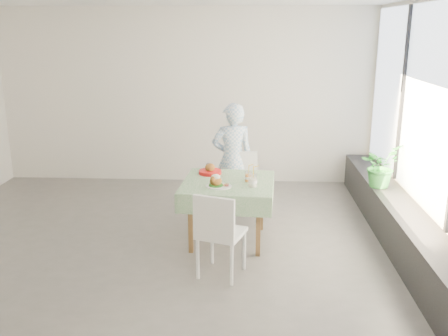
# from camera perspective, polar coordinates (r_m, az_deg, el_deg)

# --- Properties ---
(floor) EXTENTS (6.00, 6.00, 0.00)m
(floor) POSITION_cam_1_polar(r_m,az_deg,el_deg) (6.10, -7.10, -8.24)
(floor) COLOR #575553
(floor) RESTS_ON ground
(wall_back) EXTENTS (6.00, 0.02, 2.80)m
(wall_back) POSITION_cam_1_polar(r_m,az_deg,el_deg) (8.12, -4.41, 8.13)
(wall_back) COLOR white
(wall_back) RESTS_ON ground
(wall_front) EXTENTS (6.00, 0.02, 2.80)m
(wall_front) POSITION_cam_1_polar(r_m,az_deg,el_deg) (3.34, -15.22, -3.49)
(wall_front) COLOR white
(wall_front) RESTS_ON ground
(wall_right) EXTENTS (0.02, 5.00, 2.80)m
(wall_right) POSITION_cam_1_polar(r_m,az_deg,el_deg) (5.93, 22.36, 4.17)
(wall_right) COLOR white
(wall_right) RESTS_ON ground
(window_pane) EXTENTS (0.01, 4.80, 2.18)m
(window_pane) POSITION_cam_1_polar(r_m,az_deg,el_deg) (5.88, 22.34, 6.57)
(window_pane) COLOR #D1E0F9
(window_pane) RESTS_ON ground
(window_ledge) EXTENTS (0.40, 4.80, 0.50)m
(window_ledge) POSITION_cam_1_polar(r_m,az_deg,el_deg) (6.18, 19.50, -6.25)
(window_ledge) COLOR black
(window_ledge) RESTS_ON ground
(cafe_table) EXTENTS (1.11, 1.11, 0.74)m
(cafe_table) POSITION_cam_1_polar(r_m,az_deg,el_deg) (5.90, 0.46, -4.15)
(cafe_table) COLOR brown
(cafe_table) RESTS_ON ground
(chair_far) EXTENTS (0.45, 0.45, 0.88)m
(chair_far) POSITION_cam_1_polar(r_m,az_deg,el_deg) (6.66, 2.12, -3.54)
(chair_far) COLOR white
(chair_far) RESTS_ON ground
(chair_near) EXTENTS (0.54, 0.54, 0.91)m
(chair_near) POSITION_cam_1_polar(r_m,az_deg,el_deg) (5.16, -0.37, -9.33)
(chair_near) COLOR white
(chair_near) RESTS_ON ground
(diner) EXTENTS (0.62, 0.46, 1.53)m
(diner) POSITION_cam_1_polar(r_m,az_deg,el_deg) (6.71, 0.97, 1.01)
(diner) COLOR #85B0D5
(diner) RESTS_ON ground
(main_dish) EXTENTS (0.30, 0.30, 0.15)m
(main_dish) POSITION_cam_1_polar(r_m,az_deg,el_deg) (5.59, -0.77, -1.71)
(main_dish) COLOR white
(main_dish) RESTS_ON cafe_table
(juice_cup_orange) EXTENTS (0.09, 0.09, 0.24)m
(juice_cup_orange) POSITION_cam_1_polar(r_m,az_deg,el_deg) (5.79, 2.79, -1.04)
(juice_cup_orange) COLOR white
(juice_cup_orange) RESTS_ON cafe_table
(juice_cup_lemonade) EXTENTS (0.10, 0.10, 0.29)m
(juice_cup_lemonade) POSITION_cam_1_polar(r_m,az_deg,el_deg) (5.61, 3.30, -1.51)
(juice_cup_lemonade) COLOR white
(juice_cup_lemonade) RESTS_ON cafe_table
(second_dish) EXTENTS (0.28, 0.28, 0.13)m
(second_dish) POSITION_cam_1_polar(r_m,az_deg,el_deg) (6.11, -1.61, -0.31)
(second_dish) COLOR red
(second_dish) RESTS_ON cafe_table
(potted_plant) EXTENTS (0.65, 0.66, 0.55)m
(potted_plant) POSITION_cam_1_polar(r_m,az_deg,el_deg) (6.65, 17.44, 0.26)
(potted_plant) COLOR #2B802A
(potted_plant) RESTS_ON window_ledge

